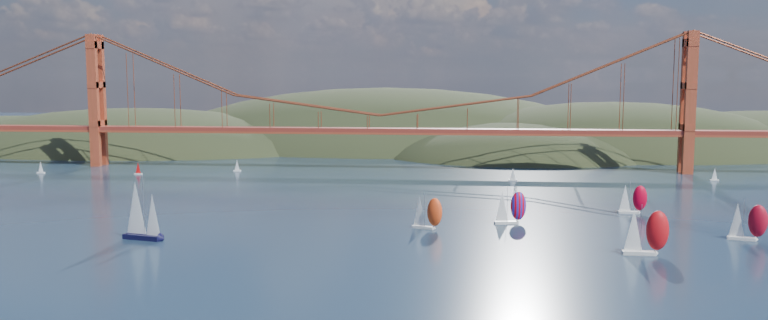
% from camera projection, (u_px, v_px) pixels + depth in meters
% --- Properties ---
extents(ground, '(1200.00, 1200.00, 0.00)m').
position_uv_depth(ground, '(266.00, 301.00, 127.24)').
color(ground, black).
rests_on(ground, ground).
extents(headlands, '(725.00, 225.00, 96.00)m').
position_uv_depth(headlands, '(484.00, 170.00, 399.05)').
color(headlands, black).
rests_on(headlands, ground).
extents(bridge, '(552.00, 12.00, 55.00)m').
position_uv_depth(bridge, '(376.00, 90.00, 301.66)').
color(bridge, maroon).
rests_on(bridge, ground).
extents(sloop_navy, '(10.18, 6.74, 15.14)m').
position_uv_depth(sloop_navy, '(141.00, 211.00, 174.02)').
color(sloop_navy, black).
rests_on(sloop_navy, ground).
extents(racer_0, '(8.08, 5.27, 9.03)m').
position_uv_depth(racer_0, '(427.00, 212.00, 186.07)').
color(racer_0, silver).
rests_on(racer_0, ground).
extents(racer_1, '(9.50, 3.86, 10.95)m').
position_uv_depth(racer_1, '(645.00, 231.00, 159.07)').
color(racer_1, silver).
rests_on(racer_1, ground).
extents(racer_2, '(8.62, 5.13, 9.65)m').
position_uv_depth(racer_2, '(747.00, 221.00, 173.26)').
color(racer_2, white).
rests_on(racer_2, ground).
extents(racer_3, '(7.74, 3.14, 8.91)m').
position_uv_depth(racer_3, '(632.00, 198.00, 206.89)').
color(racer_3, silver).
rests_on(racer_3, ground).
extents(racer_rwb, '(8.46, 4.37, 9.50)m').
position_uv_depth(racer_rwb, '(510.00, 207.00, 192.45)').
color(racer_rwb, silver).
rests_on(racer_rwb, ground).
extents(distant_boat_1, '(3.00, 2.00, 4.70)m').
position_uv_depth(distant_boat_1, '(41.00, 167.00, 291.74)').
color(distant_boat_1, silver).
rests_on(distant_boat_1, ground).
extents(distant_boat_2, '(3.00, 2.00, 4.70)m').
position_uv_depth(distant_boat_2, '(138.00, 168.00, 288.36)').
color(distant_boat_2, silver).
rests_on(distant_boat_2, ground).
extents(distant_boat_3, '(3.00, 2.00, 4.70)m').
position_uv_depth(distant_boat_3, '(237.00, 165.00, 297.32)').
color(distant_boat_3, silver).
rests_on(distant_boat_3, ground).
extents(distant_boat_4, '(3.00, 2.00, 4.70)m').
position_uv_depth(distant_boat_4, '(715.00, 174.00, 270.79)').
color(distant_boat_4, silver).
rests_on(distant_boat_4, ground).
extents(distant_boat_8, '(3.00, 2.00, 4.70)m').
position_uv_depth(distant_boat_8, '(513.00, 174.00, 271.27)').
color(distant_boat_8, silver).
rests_on(distant_boat_8, ground).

